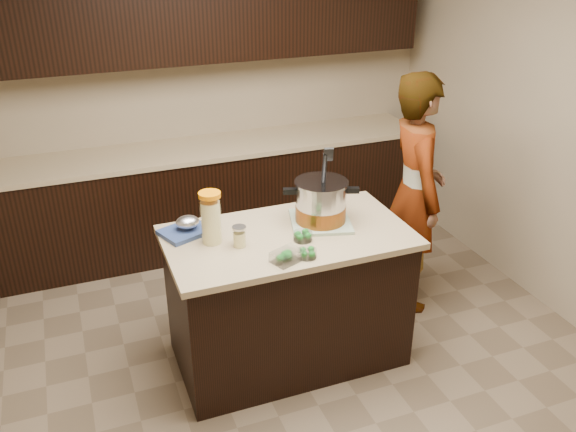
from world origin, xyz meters
The scene contains 13 objects.
ground_plane centered at (0.00, 0.00, 0.00)m, with size 4.00×4.00×0.00m, color brown.
room_shell centered at (0.00, 0.00, 1.71)m, with size 4.04×4.04×2.72m.
back_cabinets centered at (0.00, 1.74, 0.94)m, with size 3.60×0.63×2.33m.
island centered at (0.00, 0.00, 0.45)m, with size 1.46×0.81×0.90m.
dish_towel centered at (0.24, 0.07, 0.91)m, with size 0.36×0.36×0.02m, color #648E5F.
stock_pot centered at (0.24, 0.07, 1.03)m, with size 0.45×0.41×0.47m.
lemonade_pitcher centered at (-0.45, 0.07, 1.04)m, with size 0.16×0.16×0.31m.
mason_jar centered at (-0.31, -0.04, 0.96)m, with size 0.10×0.10×0.13m.
broccoli_tub_left centered at (0.05, -0.10, 0.92)m, with size 0.15×0.15×0.05m.
broccoli_tub_right centered at (0.00, -0.29, 0.92)m, with size 0.12×0.12×0.05m.
broccoli_tub_rect centered at (-0.12, -0.29, 0.93)m, with size 0.20×0.17×0.06m.
blue_tray centered at (-0.56, 0.23, 0.94)m, with size 0.34×0.30×0.10m.
person centered at (1.07, 0.32, 0.86)m, with size 0.63×0.41×1.72m, color gray.
Camera 1 is at (-1.15, -2.99, 2.59)m, focal length 38.00 mm.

